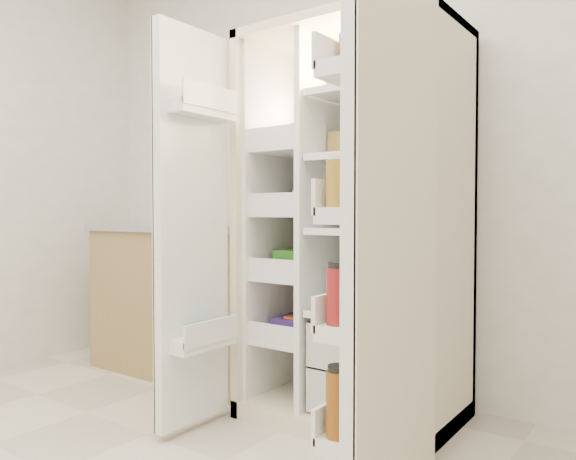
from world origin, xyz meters
The scene contains 5 objects.
wall_back centered at (0.00, 2.00, 1.35)m, with size 4.00×0.02×2.70m, color white.
refrigerator centered at (0.19, 1.65, 0.74)m, with size 0.92×0.70×1.80m.
freezer_door centered at (-0.33, 1.05, 0.89)m, with size 0.15×0.40×1.72m.
fridge_door centered at (0.65, 0.96, 0.87)m, with size 0.17×0.58×1.72m.
kitchen_counter centered at (-0.99, 1.68, 0.45)m, with size 1.23×0.65×0.89m.
Camera 1 is at (1.42, -0.63, 0.96)m, focal length 34.00 mm.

